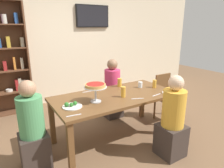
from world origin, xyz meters
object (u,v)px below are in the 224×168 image
Objects in this scene: television at (93,16)px; salad_plate_far_diner at (72,106)px; diner_near_right at (172,123)px; beer_glass_amber_spare at (120,82)px; dining_table at (115,100)px; beer_glass_amber_short at (154,84)px; water_glass_clear_near at (140,85)px; salad_plate_near_diner at (170,92)px; deep_dish_pizza_stand at (95,87)px; cutlery_fork_far at (156,95)px; diner_head_west at (33,132)px; cutlery_knife_far at (74,115)px; diner_far_right at (112,93)px; cutlery_knife_near at (88,92)px; cutlery_fork_near at (137,99)px; chair_head_east at (166,95)px; beer_glass_amber_tall at (123,92)px.

television reaches higher than salad_plate_far_diner.
beer_glass_amber_spare is at bearing 6.86° from diner_near_right.
dining_table is 2.24× the size of television.
water_glass_clear_near is (-0.20, 0.13, -0.02)m from beer_glass_amber_short.
salad_plate_near_diner is 0.52m from water_glass_clear_near.
cutlery_fork_far is (0.91, -0.24, -0.21)m from deep_dish_pizza_stand.
diner_head_west is 8.52× the size of beer_glass_amber_short.
salad_plate_near_diner is 0.36m from beer_glass_amber_short.
beer_glass_amber_spare reaches higher than cutlery_knife_far.
beer_glass_amber_short reaches higher than water_glass_clear_near.
television is at bearing 63.81° from deep_dish_pizza_stand.
diner_far_right is 1.63m from cutlery_knife_far.
salad_plate_far_diner is 1.11m from beer_glass_amber_spare.
beer_glass_amber_spare is 0.79× the size of cutlery_knife_near.
cutlery_fork_near is at bearing -133.60° from water_glass_clear_near.
diner_near_right reaches higher than beer_glass_amber_short.
chair_head_east is at bearing 5.52° from salad_plate_far_diner.
cutlery_fork_far is at bearing -22.67° from beer_glass_amber_tall.
cutlery_knife_near is at bearing -119.59° from television.
cutlery_fork_near is (0.56, -0.21, -0.21)m from deep_dish_pizza_stand.
dining_table is 11.98× the size of beer_glass_amber_tall.
cutlery_knife_near is (0.93, 0.37, 0.25)m from diner_head_west.
diner_head_west is 6.39× the size of cutlery_fork_far.
water_glass_clear_near is (0.94, 0.19, -0.16)m from deep_dish_pizza_stand.
diner_near_right is (-0.27, -2.85, -1.47)m from television.
television is at bearing -118.77° from cutlery_knife_near.
diner_near_right reaches higher than water_glass_clear_near.
television is 2.55m from chair_head_east.
diner_far_right is at bearing 46.51° from deep_dish_pizza_stand.
dining_table is 0.36m from cutlery_fork_near.
salad_plate_near_diner reaches higher than cutlery_knife_near.
diner_near_right reaches higher than cutlery_fork_far.
television reaches higher than cutlery_knife_far.
dining_table is at bearing 4.77° from chair_head_east.
deep_dish_pizza_stand is 1.72× the size of cutlery_knife_far.
diner_near_right is 0.80m from beer_glass_amber_tall.
chair_head_east is 0.85m from cutlery_fork_far.
dining_table is at bearing 0.34° from diner_head_west.
salad_plate_near_diner is at bearing -90.10° from beer_glass_amber_short.
chair_head_east is 4.83× the size of cutlery_fork_far.
cutlery_fork_near is (-0.38, -0.40, -0.05)m from water_glass_clear_near.
chair_head_east reaches higher than salad_plate_near_diner.
television is 4.66× the size of cutlery_knife_far.
diner_near_right is at bearing -59.96° from dining_table.
diner_near_right is 1.35m from cutlery_knife_near.
cutlery_fork_far is (-0.24, 0.06, -0.01)m from salad_plate_near_diner.
beer_glass_amber_spare is at bearing 141.61° from beer_glass_amber_short.
diner_far_right and diner_near_right have the same top height.
chair_head_east is at bearing 23.33° from cutlery_fork_far.
deep_dish_pizza_stand reaches higher than water_glass_clear_near.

